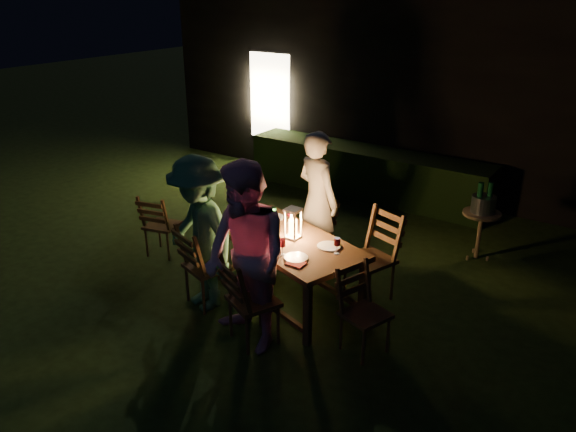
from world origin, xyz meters
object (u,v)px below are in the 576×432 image
Objects in this scene: bottle_table at (273,219)px; person_house_side at (317,200)px; chair_spare at (163,235)px; chair_near_right at (252,315)px; person_opp_right at (246,258)px; chair_end at (363,326)px; ice_bucket at (483,204)px; bottle_bucket_b at (489,200)px; chair_near_left at (207,279)px; dining_table at (287,244)px; side_table at (481,218)px; person_opp_left at (200,234)px; lantern at (293,225)px; chair_far_left at (313,245)px; chair_far_right at (370,272)px; bottle_bucket_a at (479,201)px.

person_house_side is at bearing 85.55° from bottle_table.
person_house_side reaches higher than chair_spare.
chair_near_right is 0.53× the size of person_opp_right.
bottle_table reaches higher than chair_near_right.
chair_spare is (-3.16, 0.39, -0.00)m from chair_end.
ice_bucket is at bearing 91.82° from chair_near_right.
chair_near_right is 1.11× the size of chair_end.
chair_near_left is at bearing -127.25° from bottle_bucket_b.
chair_near_right is 3.33× the size of ice_bucket.
chair_end reaches higher than ice_bucket.
chair_end is (1.17, -0.38, -0.41)m from dining_table.
chair_near_right is at bearing -112.43° from side_table.
bottle_table reaches higher than chair_near_left.
chair_near_right is 1.11× the size of chair_spare.
chair_end is 2.67m from side_table.
lantern is (0.75, 0.67, 0.05)m from person_opp_left.
person_opp_left is at bearing -118.76° from dining_table.
chair_end is 0.48× the size of person_opp_right.
person_house_side reaches higher than dining_table.
bottle_table is at bearing 180.00° from dining_table.
person_opp_left is 2.69× the size of side_table.
chair_near_left is 1.54m from chair_far_left.
chair_far_right reaches higher than chair_far_left.
bottle_bucket_b is at bearing -124.55° from chair_far_left.
chair_spare is at bearing -147.03° from side_table.
chair_spare is 2.80× the size of bottle_bucket_a.
lantern is (-0.11, 0.95, -0.03)m from person_opp_right.
bottle_table is (-1.00, -0.48, 0.58)m from chair_far_right.
chair_end is at bearing 50.63° from chair_near_right.
person_house_side reaches higher than chair_end.
side_table is 0.24m from bottle_bucket_a.
chair_far_left is 0.49× the size of person_opp_right.
dining_table is 0.24m from lantern.
person_house_side is 5.82× the size of ice_bucket.
lantern is (0.24, -0.89, 0.04)m from person_house_side.
bottle_table reaches higher than ice_bucket.
chair_near_left is 2.86× the size of lantern.
person_opp_right is 2.92× the size of side_table.
bottle_table is at bearing 44.98° from chair_far_right.
person_house_side reaches higher than chair_near_right.
person_house_side is at bearing -93.20° from chair_far_left.
bottle_bucket_b is (3.51, 2.29, 0.53)m from chair_spare.
lantern is (-1.11, 0.42, 0.64)m from chair_end.
chair_spare is at bearing -147.12° from bottle_bucket_a.
chair_far_left is at bearing 106.70° from lantern.
dining_table is 2.25× the size of chair_spare.
person_opp_left is (-1.45, -1.20, 0.55)m from chair_far_right.
chair_end is 1.96m from person_house_side.
chair_spare is (-2.17, 0.88, -0.03)m from chair_near_right.
bottle_bucket_a is (2.09, 2.80, 0.50)m from chair_near_left.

